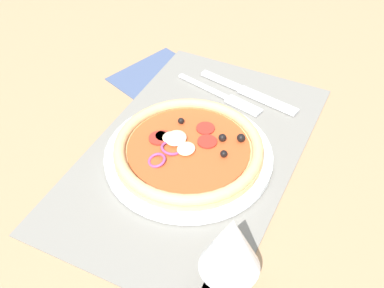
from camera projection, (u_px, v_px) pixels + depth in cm
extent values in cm
cube|color=#9E7A56|center=(193.00, 159.00, 80.93)|extent=(190.00, 140.00, 2.40)
cube|color=slate|center=(193.00, 153.00, 79.97)|extent=(51.25, 31.37, 0.40)
cylinder|color=white|center=(188.00, 156.00, 78.31)|extent=(26.38, 26.38, 1.15)
cylinder|color=tan|center=(188.00, 151.00, 77.57)|extent=(23.28, 23.28, 1.00)
torus|color=tan|center=(188.00, 147.00, 76.98)|extent=(23.22, 23.22, 1.80)
cylinder|color=#C64C23|center=(188.00, 148.00, 77.13)|extent=(19.09, 19.09, 0.30)
ellipsoid|color=beige|center=(184.00, 148.00, 76.27)|extent=(3.07, 2.76, 0.92)
ellipsoid|color=beige|center=(176.00, 138.00, 77.76)|extent=(3.66, 3.30, 1.10)
ellipsoid|color=beige|center=(170.00, 137.00, 78.12)|extent=(2.68, 2.41, 0.80)
sphere|color=black|center=(224.00, 154.00, 75.20)|extent=(1.12, 1.12, 1.12)
sphere|color=black|center=(222.00, 138.00, 77.72)|extent=(1.24, 1.24, 1.24)
sphere|color=black|center=(241.00, 138.00, 77.62)|extent=(1.34, 1.34, 1.34)
sphere|color=black|center=(181.00, 121.00, 80.81)|extent=(1.04, 1.04, 1.04)
torus|color=#8E3D75|center=(171.00, 148.00, 76.55)|extent=(3.37, 3.32, 1.22)
torus|color=#8E3D75|center=(157.00, 160.00, 74.63)|extent=(2.98, 2.88, 1.48)
cylinder|color=#A3281E|center=(163.00, 136.00, 78.69)|extent=(2.51, 2.51, 0.30)
cylinder|color=#A3281E|center=(159.00, 138.00, 78.33)|extent=(3.22, 3.22, 0.30)
cylinder|color=#A3281E|center=(207.00, 142.00, 77.75)|extent=(3.11, 3.11, 0.30)
cylinder|color=#A3281E|center=(206.00, 128.00, 80.03)|extent=(3.00, 3.00, 0.30)
cube|color=silver|center=(203.00, 86.00, 92.13)|extent=(3.40, 11.07, 0.44)
cube|color=silver|center=(233.00, 101.00, 89.00)|extent=(2.71, 2.95, 0.44)
cube|color=silver|center=(246.00, 111.00, 86.93)|extent=(1.29, 4.28, 0.44)
cube|color=silver|center=(248.00, 109.00, 87.26)|extent=(1.29, 4.28, 0.44)
cube|color=silver|center=(250.00, 108.00, 87.60)|extent=(1.29, 4.28, 0.44)
cube|color=silver|center=(252.00, 106.00, 87.94)|extent=(1.29, 4.28, 0.44)
cube|color=silver|center=(221.00, 80.00, 93.31)|extent=(2.84, 8.50, 0.62)
cube|color=silver|center=(268.00, 101.00, 89.03)|extent=(4.12, 11.77, 0.44)
cylinder|color=silver|center=(228.00, 280.00, 59.57)|extent=(0.80, 0.80, 6.00)
cone|color=silver|center=(231.00, 244.00, 54.60)|extent=(7.20, 7.20, 8.50)
cone|color=#4C993D|center=(231.00, 248.00, 55.08)|extent=(5.49, 5.49, 6.29)
cube|color=#425175|center=(160.00, 78.00, 94.86)|extent=(19.41, 18.49, 0.36)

